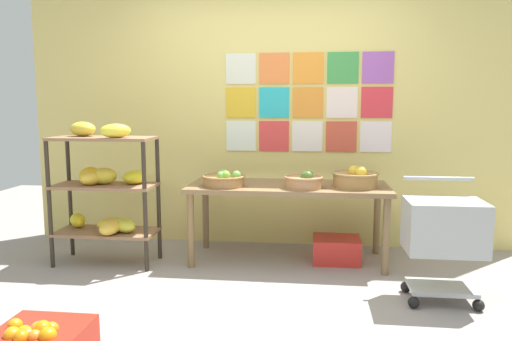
{
  "coord_description": "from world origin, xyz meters",
  "views": [
    {
      "loc": [
        0.4,
        -3.13,
        1.38
      ],
      "look_at": [
        -0.06,
        0.76,
        0.85
      ],
      "focal_mm": 34.01,
      "sensor_mm": 36.0,
      "label": 1
    }
  ],
  "objects_px": {
    "display_table": "(288,193)",
    "orange_crate_foreground": "(41,340)",
    "fruit_basket_left": "(304,181)",
    "produce_crate_under_table": "(336,250)",
    "shopping_cart": "(444,231)",
    "fruit_basket_right": "(355,178)",
    "banana_shelf_unit": "(105,187)",
    "fruit_basket_back_right": "(224,179)"
  },
  "relations": [
    {
      "from": "banana_shelf_unit",
      "to": "fruit_basket_left",
      "type": "xyz_separation_m",
      "value": [
        1.71,
        0.1,
        0.07
      ]
    },
    {
      "from": "fruit_basket_right",
      "to": "orange_crate_foreground",
      "type": "height_order",
      "value": "fruit_basket_right"
    },
    {
      "from": "banana_shelf_unit",
      "to": "shopping_cart",
      "type": "xyz_separation_m",
      "value": [
        2.69,
        -0.53,
        -0.16
      ]
    },
    {
      "from": "fruit_basket_right",
      "to": "orange_crate_foreground",
      "type": "xyz_separation_m",
      "value": [
        -1.82,
        -1.77,
        -0.66
      ]
    },
    {
      "from": "display_table",
      "to": "shopping_cart",
      "type": "xyz_separation_m",
      "value": [
        1.12,
        -0.79,
        -0.1
      ]
    },
    {
      "from": "display_table",
      "to": "produce_crate_under_table",
      "type": "relative_size",
      "value": 4.22
    },
    {
      "from": "orange_crate_foreground",
      "to": "fruit_basket_back_right",
      "type": "bearing_deg",
      "value": 67.59
    },
    {
      "from": "banana_shelf_unit",
      "to": "fruit_basket_back_right",
      "type": "distance_m",
      "value": 1.03
    },
    {
      "from": "produce_crate_under_table",
      "to": "orange_crate_foreground",
      "type": "height_order",
      "value": "orange_crate_foreground"
    },
    {
      "from": "orange_crate_foreground",
      "to": "produce_crate_under_table",
      "type": "bearing_deg",
      "value": 47.84
    },
    {
      "from": "fruit_basket_back_right",
      "to": "fruit_basket_left",
      "type": "xyz_separation_m",
      "value": [
        0.69,
        -0.02,
        0.01
      ]
    },
    {
      "from": "fruit_basket_back_right",
      "to": "orange_crate_foreground",
      "type": "bearing_deg",
      "value": -112.41
    },
    {
      "from": "display_table",
      "to": "fruit_basket_left",
      "type": "height_order",
      "value": "fruit_basket_left"
    },
    {
      "from": "banana_shelf_unit",
      "to": "fruit_basket_right",
      "type": "relative_size",
      "value": 3.16
    },
    {
      "from": "banana_shelf_unit",
      "to": "orange_crate_foreground",
      "type": "bearing_deg",
      "value": -78.78
    },
    {
      "from": "produce_crate_under_table",
      "to": "banana_shelf_unit",
      "type": "bearing_deg",
      "value": -172.31
    },
    {
      "from": "shopping_cart",
      "to": "produce_crate_under_table",
      "type": "bearing_deg",
      "value": 143.24
    },
    {
      "from": "fruit_basket_left",
      "to": "orange_crate_foreground",
      "type": "xyz_separation_m",
      "value": [
        -1.39,
        -1.69,
        -0.65
      ]
    },
    {
      "from": "fruit_basket_left",
      "to": "orange_crate_foreground",
      "type": "relative_size",
      "value": 0.69
    },
    {
      "from": "produce_crate_under_table",
      "to": "display_table",
      "type": "bearing_deg",
      "value": -178.43
    },
    {
      "from": "display_table",
      "to": "fruit_basket_right",
      "type": "distance_m",
      "value": 0.6
    },
    {
      "from": "display_table",
      "to": "orange_crate_foreground",
      "type": "xyz_separation_m",
      "value": [
        -1.25,
        -1.85,
        -0.51
      ]
    },
    {
      "from": "display_table",
      "to": "orange_crate_foreground",
      "type": "distance_m",
      "value": 2.29
    },
    {
      "from": "banana_shelf_unit",
      "to": "shopping_cart",
      "type": "relative_size",
      "value": 1.44
    },
    {
      "from": "produce_crate_under_table",
      "to": "shopping_cart",
      "type": "relative_size",
      "value": 0.48
    },
    {
      "from": "fruit_basket_left",
      "to": "orange_crate_foreground",
      "type": "bearing_deg",
      "value": -129.52
    },
    {
      "from": "produce_crate_under_table",
      "to": "shopping_cart",
      "type": "height_order",
      "value": "shopping_cart"
    },
    {
      "from": "display_table",
      "to": "fruit_basket_left",
      "type": "bearing_deg",
      "value": -48.57
    },
    {
      "from": "fruit_basket_back_right",
      "to": "fruit_basket_left",
      "type": "relative_size",
      "value": 1.15
    },
    {
      "from": "banana_shelf_unit",
      "to": "fruit_basket_left",
      "type": "distance_m",
      "value": 1.71
    },
    {
      "from": "fruit_basket_left",
      "to": "shopping_cart",
      "type": "bearing_deg",
      "value": -32.67
    },
    {
      "from": "fruit_basket_right",
      "to": "fruit_basket_left",
      "type": "bearing_deg",
      "value": -168.71
    },
    {
      "from": "fruit_basket_back_right",
      "to": "shopping_cart",
      "type": "height_order",
      "value": "shopping_cart"
    },
    {
      "from": "banana_shelf_unit",
      "to": "fruit_basket_left",
      "type": "relative_size",
      "value": 3.78
    },
    {
      "from": "fruit_basket_right",
      "to": "produce_crate_under_table",
      "type": "bearing_deg",
      "value": 149.13
    },
    {
      "from": "display_table",
      "to": "fruit_basket_back_right",
      "type": "relative_size",
      "value": 4.62
    },
    {
      "from": "fruit_basket_back_right",
      "to": "produce_crate_under_table",
      "type": "relative_size",
      "value": 0.91
    },
    {
      "from": "fruit_basket_right",
      "to": "shopping_cart",
      "type": "xyz_separation_m",
      "value": [
        0.55,
        -0.72,
        -0.25
      ]
    },
    {
      "from": "fruit_basket_right",
      "to": "display_table",
      "type": "bearing_deg",
      "value": 172.79
    },
    {
      "from": "display_table",
      "to": "fruit_basket_left",
      "type": "relative_size",
      "value": 5.32
    },
    {
      "from": "fruit_basket_right",
      "to": "orange_crate_foreground",
      "type": "relative_size",
      "value": 0.82
    },
    {
      "from": "fruit_basket_back_right",
      "to": "shopping_cart",
      "type": "bearing_deg",
      "value": -21.41
    }
  ]
}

